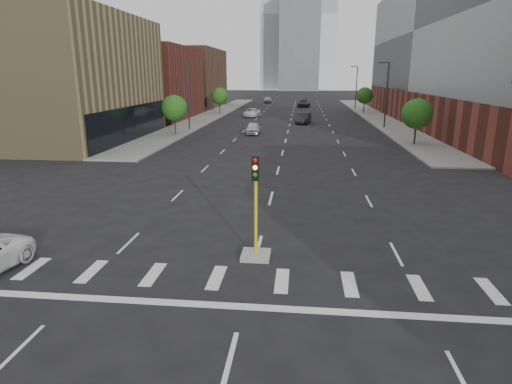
% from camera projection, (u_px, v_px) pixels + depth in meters
% --- Properties ---
extents(sidewalk_left_far, '(5.00, 92.00, 0.15)m').
position_uv_depth(sidewalk_left_far, '(214.00, 114.00, 81.89)').
color(sidewalk_left_far, gray).
rests_on(sidewalk_left_far, ground).
extents(sidewalk_right_far, '(5.00, 92.00, 0.15)m').
position_uv_depth(sidewalk_right_far, '(373.00, 116.00, 78.87)').
color(sidewalk_right_far, gray).
rests_on(sidewalk_right_far, ground).
extents(building_left_mid, '(20.00, 24.00, 14.00)m').
position_uv_depth(building_left_mid, '(45.00, 78.00, 48.72)').
color(building_left_mid, '#917D51').
rests_on(building_left_mid, ground).
extents(building_left_far_a, '(20.00, 22.00, 12.00)m').
position_uv_depth(building_left_far_a, '(133.00, 83.00, 73.91)').
color(building_left_far_a, brown).
rests_on(building_left_far_a, ground).
extents(building_left_far_b, '(20.00, 24.00, 13.00)m').
position_uv_depth(building_left_far_b, '(175.00, 78.00, 98.69)').
color(building_left_far_b, brown).
rests_on(building_left_far_b, ground).
extents(building_right_main, '(24.00, 70.00, 22.00)m').
position_uv_depth(building_right_main, '(498.00, 48.00, 61.07)').
color(building_right_main, brown).
rests_on(building_right_main, ground).
extents(tower_left, '(22.00, 22.00, 70.00)m').
position_uv_depth(tower_left, '(284.00, 16.00, 211.79)').
color(tower_left, '#B2B7BC').
rests_on(tower_left, ground).
extents(tower_right, '(20.00, 20.00, 80.00)m').
position_uv_depth(tower_right, '(319.00, 16.00, 246.97)').
color(tower_right, '#B2B7BC').
rests_on(tower_right, ground).
extents(tower_mid, '(18.00, 18.00, 44.00)m').
position_uv_depth(tower_mid, '(300.00, 41.00, 195.28)').
color(tower_mid, slate).
rests_on(tower_mid, ground).
extents(median_traffic_signal, '(1.20, 1.20, 4.40)m').
position_uv_depth(median_traffic_signal, '(256.00, 236.00, 17.81)').
color(median_traffic_signal, '#999993').
rests_on(median_traffic_signal, ground).
extents(streetlight_right_a, '(1.60, 0.22, 9.07)m').
position_uv_depth(streetlight_right_a, '(386.00, 92.00, 59.50)').
color(streetlight_right_a, '#2D2D30').
rests_on(streetlight_right_a, ground).
extents(streetlight_right_b, '(1.60, 0.22, 9.07)m').
position_uv_depth(streetlight_right_b, '(356.00, 86.00, 93.04)').
color(streetlight_right_b, '#2D2D30').
rests_on(streetlight_right_b, ground).
extents(streetlight_left, '(1.60, 0.22, 9.07)m').
position_uv_depth(streetlight_left, '(189.00, 93.00, 57.41)').
color(streetlight_left, '#2D2D30').
rests_on(streetlight_left, ground).
extents(tree_left_near, '(3.20, 3.20, 4.85)m').
position_uv_depth(tree_left_near, '(174.00, 108.00, 53.11)').
color(tree_left_near, '#382619').
rests_on(tree_left_near, ground).
extents(tree_left_far, '(3.20, 3.20, 4.85)m').
position_uv_depth(tree_left_far, '(219.00, 96.00, 81.86)').
color(tree_left_far, '#382619').
rests_on(tree_left_far, ground).
extents(tree_right_near, '(3.20, 3.20, 4.85)m').
position_uv_depth(tree_right_near, '(417.00, 114.00, 45.49)').
color(tree_right_near, '#382619').
rests_on(tree_right_near, ground).
extents(tree_right_far, '(3.20, 3.20, 4.85)m').
position_uv_depth(tree_right_far, '(365.00, 96.00, 83.83)').
color(tree_right_far, '#382619').
rests_on(tree_right_far, ground).
extents(car_near_left, '(1.84, 4.41, 1.49)m').
position_uv_depth(car_near_left, '(253.00, 128.00, 55.04)').
color(car_near_left, silver).
rests_on(car_near_left, ground).
extents(car_mid_right, '(2.59, 5.32, 1.68)m').
position_uv_depth(car_mid_right, '(303.00, 118.00, 66.63)').
color(car_mid_right, '#232228').
rests_on(car_mid_right, ground).
extents(car_far_left, '(2.73, 5.51, 1.50)m').
position_uv_depth(car_far_left, '(252.00, 113.00, 77.00)').
color(car_far_left, white).
rests_on(car_far_left, ground).
extents(car_deep_right, '(3.18, 6.16, 1.71)m').
position_uv_depth(car_deep_right, '(304.00, 103.00, 99.78)').
color(car_deep_right, '#222227').
rests_on(car_deep_right, ground).
extents(car_distant, '(2.44, 5.11, 1.69)m').
position_uv_depth(car_distant, '(268.00, 100.00, 114.12)').
color(car_distant, '#ADADB2').
rests_on(car_distant, ground).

